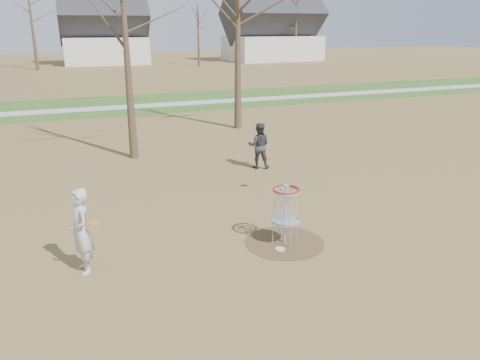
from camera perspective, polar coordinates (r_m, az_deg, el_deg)
name	(u,v)px	position (r m, az deg, el deg)	size (l,w,h in m)	color
ground	(284,243)	(10.77, 5.44, -7.62)	(160.00, 160.00, 0.00)	brown
green_band	(134,104)	(30.30, -12.81, 9.04)	(160.00, 8.00, 0.01)	#2D5119
footpath	(137,106)	(29.32, -12.50, 8.78)	(160.00, 1.50, 0.01)	#9E9E99
dirt_circle	(284,242)	(10.77, 5.44, -7.59)	(1.80, 1.80, 0.01)	#47331E
player_standing	(81,231)	(9.71, -18.79, -5.95)	(0.63, 0.42, 1.74)	#BDBDBD
player_throwing	(259,146)	(16.00, 2.32, 4.20)	(0.76, 0.60, 1.57)	#313035
disc_grounded	(280,249)	(10.43, 4.90, -8.38)	(0.22, 0.22, 0.02)	silver
discs_in_play	(204,183)	(11.34, -4.47, -0.36)	(5.34, 3.26, 0.11)	#F1400C
disc_golf_basket	(286,205)	(10.40, 5.59, -3.09)	(0.64, 0.64, 1.35)	#9EA3AD
bare_trees	(123,17)	(44.83, -14.13, 18.72)	(52.62, 44.98, 9.00)	#382B1E
houses_row	(125,35)	(61.80, -13.80, 16.82)	(56.51, 10.01, 7.26)	silver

